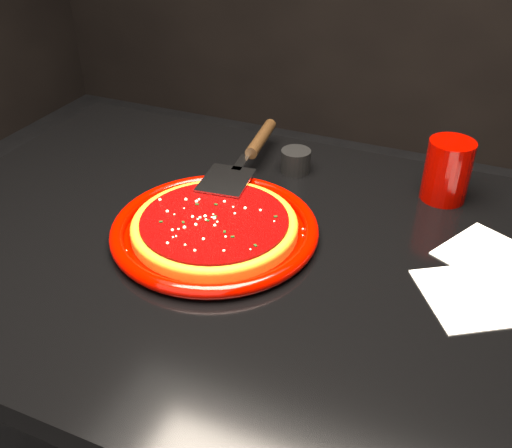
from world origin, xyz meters
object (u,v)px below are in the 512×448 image
at_px(cup, 447,171).
at_px(ramekin, 296,161).
at_px(pizza_server, 246,155).
at_px(table, 255,400).
at_px(plate, 215,229).

height_order(cup, ramekin, cup).
relative_size(pizza_server, ramekin, 6.07).
relative_size(pizza_server, cup, 3.14).
height_order(pizza_server, ramekin, pizza_server).
height_order(pizza_server, cup, cup).
relative_size(table, cup, 10.73).
distance_m(table, plate, 0.39).
bearing_deg(ramekin, table, -84.55).
height_order(table, cup, cup).
bearing_deg(cup, pizza_server, -169.88).
xyz_separation_m(table, plate, (-0.07, 0.00, 0.39)).
relative_size(cup, ramekin, 1.93).
bearing_deg(table, pizza_server, 117.07).
xyz_separation_m(pizza_server, cup, (0.36, 0.06, 0.01)).
distance_m(plate, cup, 0.42).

